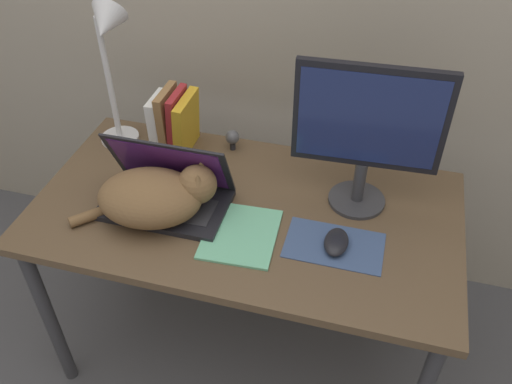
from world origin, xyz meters
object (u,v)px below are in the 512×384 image
Objects in this scene: laptop at (167,192)px; external_monitor at (368,130)px; computer_mouse at (336,242)px; cat at (156,196)px; book_row at (174,122)px; desk_lamp at (108,51)px; webcam at (232,138)px; notepad at (241,234)px.

laptop is 0.61m from external_monitor.
laptop is at bearing 174.68° from computer_mouse.
cat is 0.35m from book_row.
desk_lamp reaches higher than book_row.
external_monitor reaches higher than laptop.
laptop is at bearing -164.12° from external_monitor.
computer_mouse is 0.51× the size of book_row.
webcam is at bearing 12.24° from desk_lamp.
computer_mouse is 0.89m from desk_lamp.
webcam is at bearing 73.72° from cat.
computer_mouse is 0.21× the size of desk_lamp.
book_row is 2.98× the size of webcam.
external_monitor reaches higher than cat.
desk_lamp reaches higher than notepad.
desk_lamp is 7.10× the size of webcam.
webcam is at bearing 138.33° from computer_mouse.
webcam is (0.11, 0.32, 0.00)m from laptop.
external_monitor is 0.81m from desk_lamp.
webcam reaches higher than notepad.
webcam is (-0.44, 0.16, -0.21)m from external_monitor.
notepad is (0.33, -0.35, -0.10)m from book_row.
cat is 3.69× the size of computer_mouse.
book_row is 0.88× the size of notepad.
external_monitor is at bearing 15.88° from laptop.
book_row is 0.50m from notepad.
webcam is at bearing 110.15° from notepad.
external_monitor is 0.46m from notepad.
laptop is at bearing 163.54° from notepad.
cat is 0.62m from external_monitor.
laptop is 0.34m from webcam.
book_row is 0.20m from webcam.
external_monitor reaches higher than webcam.
external_monitor reaches higher than computer_mouse.
desk_lamp is (-0.25, 0.30, 0.27)m from cat.
cat is 0.53m from computer_mouse.
computer_mouse is 0.44× the size of notepad.
laptop is 0.07m from cat.
laptop is 0.82× the size of external_monitor.
computer_mouse is 1.51× the size of webcam.
webcam is (0.36, 0.08, -0.31)m from desk_lamp.
desk_lamp reaches higher than computer_mouse.
computer_mouse is at bearing -28.50° from book_row.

